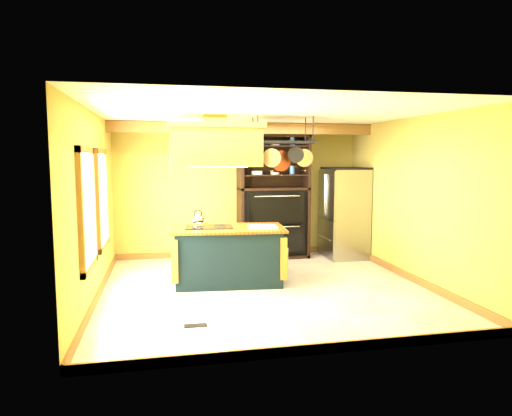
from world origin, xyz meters
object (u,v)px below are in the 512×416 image
object	(u,v)px
range_hood	(215,144)
refrigerator	(344,215)
kitchen_island	(228,255)
pot_rack	(282,149)
hutch	(273,211)

from	to	relation	value
range_hood	refrigerator	world-z (taller)	range_hood
kitchen_island	pot_rack	size ratio (longest dim) A/B	1.75
pot_rack	hutch	bearing A→B (deg)	81.42
kitchen_island	hutch	xyz separation A→B (m)	(1.18, 1.81, 0.48)
range_hood	pot_rack	distance (m)	1.11
refrigerator	hutch	bearing A→B (deg)	167.07
kitchen_island	hutch	bearing A→B (deg)	61.77
pot_rack	hutch	distance (m)	2.20
pot_rack	hutch	world-z (taller)	pot_rack
range_hood	pot_rack	bearing A→B (deg)	0.59
kitchen_island	range_hood	size ratio (longest dim) A/B	1.27
range_hood	pot_rack	xyz separation A→B (m)	(1.10, 0.01, -0.07)
range_hood	hutch	distance (m)	2.62
hutch	refrigerator	bearing A→B (deg)	-12.93
pot_rack	refrigerator	distance (m)	2.60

